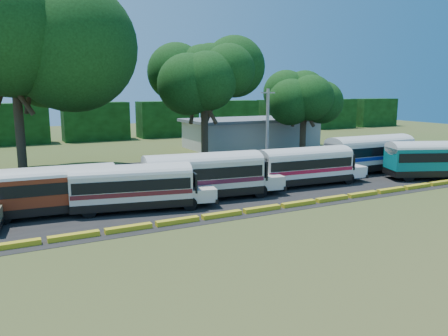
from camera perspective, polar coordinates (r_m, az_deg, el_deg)
name	(u,v)px	position (r m, az deg, el deg)	size (l,w,h in m)	color
ground	(250,218)	(27.74, 3.44, -6.54)	(160.00, 160.00, 0.00)	#32511B
asphalt_strip	(191,181)	(38.59, -4.38, -1.74)	(64.00, 24.00, 0.02)	black
curb	(242,212)	(28.53, 2.42, -5.74)	(53.70, 0.45, 0.30)	gold
terminal_building	(252,132)	(61.84, 3.66, 4.69)	(19.00, 9.00, 4.00)	#B8B2A9
treeline_backdrop	(96,121)	(72.29, -16.40, 5.86)	(130.00, 4.00, 6.00)	black
bus_red	(55,187)	(29.88, -21.21, -2.37)	(9.87, 3.15, 3.19)	black
bus_cream_west	(135,185)	(29.50, -11.55, -2.16)	(9.81, 4.25, 3.13)	black
bus_cream_east	(206,173)	(31.90, -2.33, -0.68)	(10.78, 3.79, 3.47)	black
bus_white_red	(306,164)	(37.11, 10.71, 0.51)	(10.06, 3.13, 3.26)	black
bus_white_blue	(371,152)	(44.68, 18.69, 2.05)	(11.08, 3.01, 3.62)	black
bus_teal	(438,157)	(43.76, 26.17, 1.27)	(10.65, 6.30, 3.44)	black
tree_west	(12,33)	(43.40, -25.99, 15.59)	(15.24, 15.24, 18.41)	#312418
tree_center	(204,76)	(49.23, -2.61, 11.95)	(9.15, 9.15, 12.89)	#312418
tree_east	(304,93)	(57.27, 10.43, 9.64)	(7.52, 7.52, 10.39)	#312418
utility_pole	(267,129)	(43.60, 5.69, 5.13)	(1.60, 0.30, 8.08)	gray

